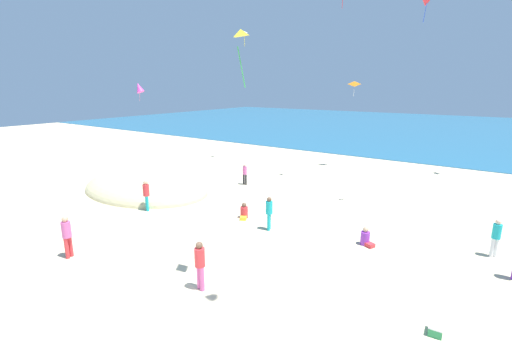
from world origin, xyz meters
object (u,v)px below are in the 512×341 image
(person_2, at_px, (269,211))
(kite_white, at_px, (245,32))
(person_7, at_px, (496,235))
(kite_magenta, at_px, (139,88))
(person_8, at_px, (67,234))
(kite_orange, at_px, (355,83))
(person_0, at_px, (244,212))
(person_3, at_px, (146,193))
(person_5, at_px, (245,173))
(kite_red, at_px, (426,1))
(kite_yellow, at_px, (241,33))
(person_6, at_px, (200,262))
(person_4, at_px, (366,238))
(cooler_box, at_px, (436,329))

(person_2, bearing_deg, kite_white, 108.25)
(person_7, bearing_deg, kite_white, 20.38)
(person_2, bearing_deg, kite_magenta, 144.17)
(person_8, xyz_separation_m, kite_orange, (3.55, 22.10, 5.94))
(kite_white, xyz_separation_m, kite_orange, (8.94, 2.78, -4.22))
(person_0, bearing_deg, person_2, 45.82)
(person_7, distance_m, person_8, 17.13)
(person_0, distance_m, person_3, 5.56)
(kite_white, height_order, kite_orange, kite_white)
(person_5, bearing_deg, kite_red, -93.27)
(kite_white, height_order, kite_yellow, kite_white)
(person_6, relative_size, kite_white, 1.34)
(person_5, xyz_separation_m, person_7, (14.60, -2.85, 0.08))
(person_8, bearing_deg, person_0, -131.76)
(person_5, distance_m, person_8, 12.64)
(person_6, bearing_deg, person_4, 167.12)
(kite_magenta, height_order, kite_red, kite_red)
(person_5, relative_size, person_7, 0.92)
(cooler_box, height_order, person_2, person_2)
(person_5, distance_m, person_7, 14.87)
(person_0, bearing_deg, kite_red, 105.87)
(person_5, height_order, person_6, person_6)
(person_4, relative_size, kite_magenta, 0.59)
(person_8, relative_size, kite_orange, 1.34)
(person_3, distance_m, kite_orange, 18.61)
(person_0, xyz_separation_m, kite_orange, (0.32, 14.63, 6.65))
(kite_red, bearing_deg, kite_yellow, -103.62)
(person_2, distance_m, kite_magenta, 14.77)
(person_8, height_order, kite_white, kite_white)
(person_4, xyz_separation_m, person_8, (-9.47, -7.92, 0.71))
(person_0, distance_m, kite_white, 18.24)
(person_4, relative_size, person_8, 0.47)
(person_0, relative_size, person_2, 0.50)
(cooler_box, bearing_deg, person_0, 157.29)
(person_0, height_order, person_3, person_3)
(person_8, xyz_separation_m, kite_white, (-5.39, 19.32, 10.16))
(person_4, bearing_deg, person_3, -142.97)
(cooler_box, bearing_deg, person_4, 127.09)
(person_0, relative_size, person_5, 0.56)
(kite_white, bearing_deg, person_2, -49.71)
(person_7, xyz_separation_m, person_8, (-14.06, -9.78, 0.08))
(person_2, relative_size, kite_yellow, 0.98)
(kite_yellow, bearing_deg, person_4, 66.40)
(kite_white, bearing_deg, person_6, -57.78)
(person_8, distance_m, kite_yellow, 10.32)
(cooler_box, xyz_separation_m, kite_white, (-18.25, 15.89, 11.03))
(person_6, xyz_separation_m, kite_magenta, (-14.07, 8.83, 5.61))
(person_5, bearing_deg, person_4, -124.89)
(person_0, relative_size, person_7, 0.51)
(person_6, bearing_deg, kite_orange, -158.14)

